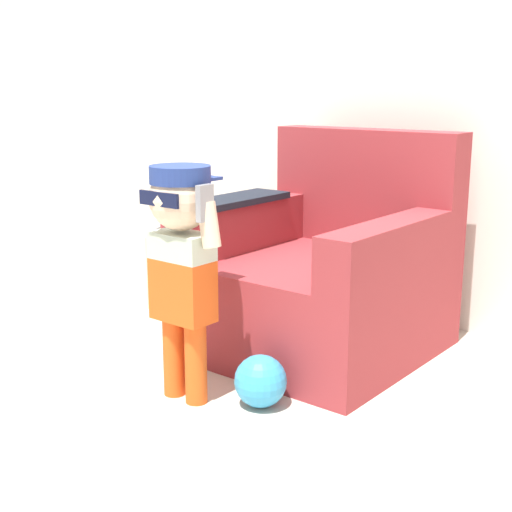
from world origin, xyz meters
The scene contains 6 objects.
ground_plane centered at (0.00, 0.00, 0.00)m, with size 10.00×10.00×0.00m, color beige.
wall_back centered at (0.00, 0.75, 1.30)m, with size 10.00×0.05×2.60m.
armchair centered at (0.09, 0.12, 0.33)m, with size 0.97×1.00×0.98m.
person_child centered at (0.00, -0.69, 0.60)m, with size 0.37×0.28×0.90m.
side_table centered at (-0.74, 0.11, 0.27)m, with size 0.37×0.37×0.45m.
toy_ball centered at (0.27, -0.57, 0.10)m, with size 0.20×0.20×0.20m.
Camera 1 is at (1.82, -2.52, 1.18)m, focal length 50.00 mm.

